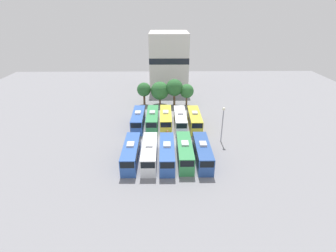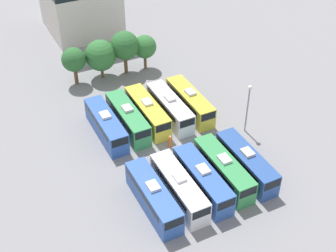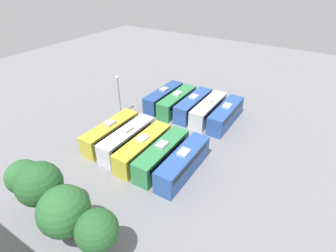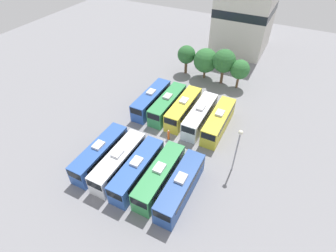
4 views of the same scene
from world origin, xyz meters
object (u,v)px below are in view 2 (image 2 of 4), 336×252
Objects in this scene: worker_person at (170,142)px; bus_7 at (147,111)px; bus_9 at (190,101)px; light_pole at (248,100)px; bus_6 at (128,118)px; tree_1 at (101,55)px; bus_4 at (246,162)px; bus_1 at (179,187)px; bus_2 at (202,179)px; bus_5 at (106,125)px; tree_3 at (145,47)px; tree_2 at (125,46)px; bus_8 at (170,107)px; tree_0 at (74,60)px; bus_3 at (223,169)px; bus_0 at (153,196)px.

bus_7 is at bearing 92.80° from worker_person.
light_pole is (4.56, -7.28, 3.26)m from bus_9.
tree_1 reaches higher than bus_6.
tree_1 reaches higher than bus_4.
bus_1 and bus_2 have the same top height.
bus_5 is 18.04m from tree_3.
tree_3 reaches higher than bus_4.
light_pole is (17.08, -7.57, 3.26)m from bus_5.
bus_6 is 9.37m from bus_9.
bus_4 is 19.08m from bus_5.
tree_2 is at bearing -6.63° from tree_1.
bus_8 is at bearing 136.80° from light_pole.
bus_6 is 1.60× the size of tree_1.
bus_6 is at bearing 177.49° from bus_9.
tree_1 is (-4.69, 14.41, 2.16)m from bus_8.
bus_6 is at bearing -78.80° from tree_0.
tree_1 reaches higher than bus_2.
bus_3 is 8.73m from worker_person.
bus_0 is at bearing -127.12° from worker_person.
bus_7 is (2.89, 14.83, 0.00)m from bus_1.
bus_2 is 15.11m from bus_6.
bus_2 is 1.66× the size of tree_0.
tree_3 is at bearing -3.94° from tree_2.
bus_5 is 3.16m from bus_6.
worker_person is at bearing 69.36° from bus_1.
bus_6 reaches higher than worker_person.
bus_0 and bus_5 have the same top height.
bus_5 is 12.53m from bus_9.
worker_person is at bearing -136.46° from bus_9.
tree_2 is at bearing 97.80° from bus_4.
bus_1 and bus_3 have the same top height.
light_pole is at bearing -68.06° from tree_2.
bus_8 is 1.60× the size of tree_1.
bus_2 is at bearing -146.77° from light_pole.
tree_0 reaches higher than bus_8.
bus_7 is 15.23m from tree_0.
light_pole is 27.40m from tree_0.
tree_1 is (4.26, -0.02, -0.31)m from tree_0.
worker_person is at bearing -84.94° from tree_1.
bus_7 is (-0.11, 14.93, 0.00)m from bus_2.
tree_0 is (-2.78, 14.03, 2.47)m from bus_6.
light_pole is at bearing -57.91° from bus_9.
bus_6 is 16.23m from light_pole.
bus_9 is at bearing 66.39° from bus_2.
bus_6 is 1.66× the size of tree_0.
tree_0 is 11.47m from tree_3.
light_pole reaches higher than tree_3.
light_pole is at bearing 40.82° from bus_3.
bus_0 is 10.62m from worker_person.
bus_9 is 1.60× the size of tree_1.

